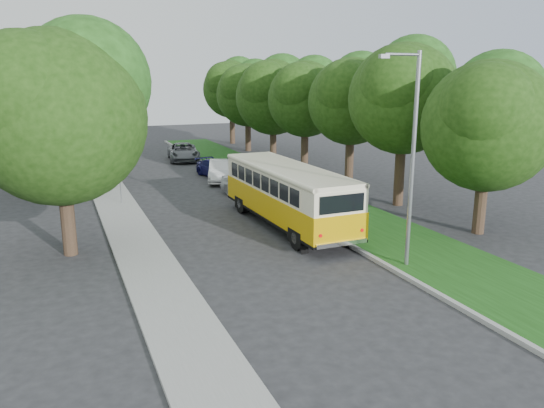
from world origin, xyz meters
name	(u,v)px	position (x,y,z in m)	size (l,w,h in m)	color
ground	(277,261)	(0.00, 0.00, 0.00)	(120.00, 120.00, 0.00)	#262628
curb	(304,219)	(3.60, 5.00, 0.07)	(0.20, 70.00, 0.15)	gray
grass_verge	(345,215)	(5.95, 5.00, 0.07)	(4.50, 70.00, 0.13)	#1A4612
sidewalk	(135,239)	(-4.80, 5.00, 0.06)	(2.20, 70.00, 0.12)	gray
treeline	(218,93)	(3.15, 17.99, 5.93)	(24.27, 41.91, 9.46)	#332319
lamppost_near	(411,154)	(4.21, -2.50, 4.37)	(1.71, 0.16, 8.00)	gray
lamppost_far	(106,126)	(-4.70, 16.00, 4.12)	(1.71, 0.16, 7.50)	gray
warning_sign	(120,175)	(-4.50, 11.98, 1.71)	(0.56, 0.10, 2.50)	gray
vintage_bus	(287,196)	(2.37, 4.36, 1.51)	(2.61, 10.15, 3.02)	#E1AB07
car_silver	(251,185)	(3.00, 11.10, 0.75)	(1.78, 4.42, 1.51)	silver
car_white	(221,171)	(2.74, 16.38, 0.73)	(1.55, 4.46, 1.47)	silver
car_blue	(216,169)	(2.92, 18.11, 0.61)	(1.71, 4.21, 1.22)	#121251
car_grey	(183,152)	(2.48, 26.47, 0.74)	(2.45, 5.32, 1.48)	#5C5F64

